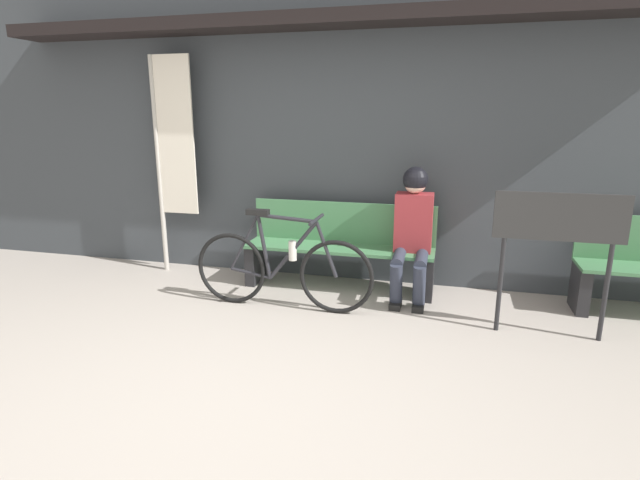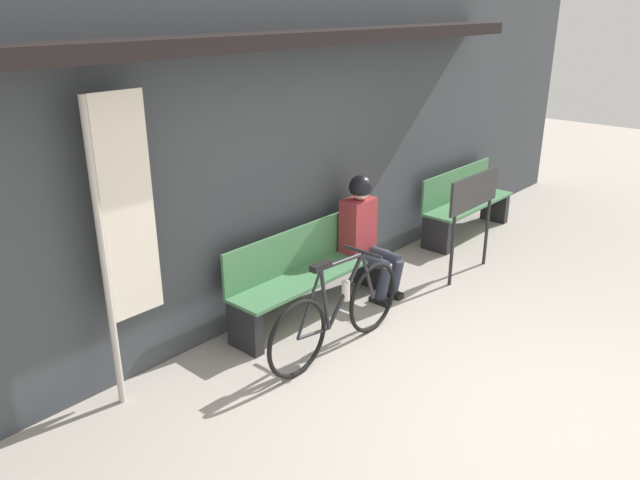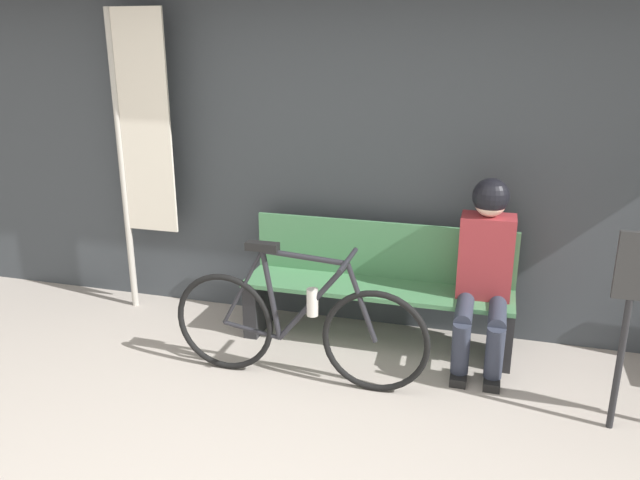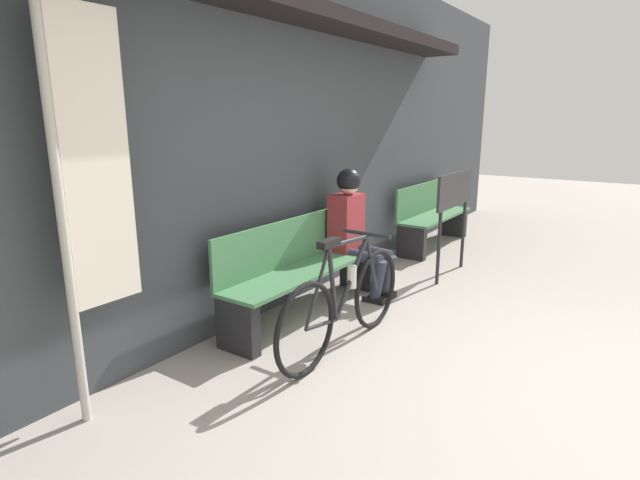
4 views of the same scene
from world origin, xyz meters
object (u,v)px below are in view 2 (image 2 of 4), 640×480
at_px(person_seated, 365,228).
at_px(bicycle, 338,313).
at_px(banner_pole, 121,225).
at_px(park_bench_far, 465,205).
at_px(signboard, 474,199).
at_px(park_bench_near, 309,274).

bearing_deg(person_seated, bicycle, -152.48).
distance_m(person_seated, banner_pole, 2.61).
height_order(park_bench_far, signboard, signboard).
relative_size(bicycle, person_seated, 1.33).
height_order(park_bench_far, banner_pole, banner_pole).
distance_m(bicycle, signboard, 2.23).
distance_m(park_bench_near, signboard, 1.98).
xyz_separation_m(bicycle, signboard, (2.17, -0.02, 0.48)).
relative_size(park_bench_near, bicycle, 1.13).
distance_m(bicycle, banner_pole, 1.90).
bearing_deg(bicycle, park_bench_near, 61.12).
distance_m(park_bench_near, banner_pole, 2.05).
height_order(bicycle, signboard, signboard).
distance_m(banner_pole, signboard, 3.74).
distance_m(person_seated, signboard, 1.25).
xyz_separation_m(park_bench_near, signboard, (1.81, -0.68, 0.45)).
bearing_deg(park_bench_far, person_seated, -177.31).
bearing_deg(signboard, park_bench_near, 159.43).
relative_size(park_bench_near, person_seated, 1.50).
relative_size(park_bench_near, banner_pole, 0.81).
distance_m(park_bench_near, park_bench_far, 2.90).
bearing_deg(banner_pole, park_bench_near, -2.24).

